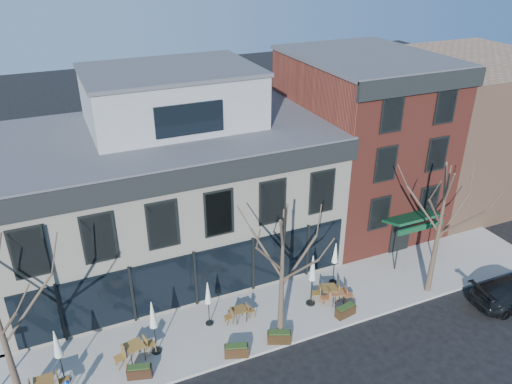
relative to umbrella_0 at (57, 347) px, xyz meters
name	(u,v)px	position (x,y,z in m)	size (l,w,h in m)	color
ground	(197,307)	(6.80, 2.63, -2.17)	(120.00, 120.00, 0.00)	black
sidewalk_front	(270,314)	(10.05, 0.48, -2.09)	(33.50, 4.70, 0.15)	gray
corner_building	(167,188)	(6.87, 7.70, 2.56)	(18.39, 10.39, 11.10)	beige
red_brick_building	(360,141)	(19.80, 7.61, 3.47)	(8.20, 11.78, 11.18)	maroon
bg_building	(464,125)	(29.80, 8.63, 2.83)	(12.00, 12.00, 10.00)	#8C664C
tree_corner	(1,328)	(-1.69, -0.58, 2.08)	(3.93, 3.98, 7.92)	#382B21
tree_mid	(282,275)	(9.81, -1.28, 1.63)	(3.50, 3.55, 7.04)	#382B21
tree_right	(439,229)	(18.81, -1.28, 1.85)	(3.72, 3.77, 7.48)	#382B21
cafe_set_1	(135,350)	(3.10, 0.06, -1.48)	(2.03, 0.95, 1.04)	brown
cafe_set_3	(240,313)	(8.44, 0.60, -1.58)	(1.63, 0.67, 0.86)	brown
cafe_set_4	(337,296)	(13.61, -0.22, -1.53)	(1.83, 0.85, 0.94)	brown
cafe_set_5	(329,292)	(13.37, 0.21, -1.51)	(1.92, 1.02, 0.99)	brown
umbrella_0	(57,347)	(0.00, 0.00, 0.00)	(0.46, 0.46, 2.86)	black
umbrella_1	(153,317)	(4.08, 0.15, 0.03)	(0.46, 0.46, 2.90)	black
umbrella_2	(208,295)	(6.95, 0.97, -0.22)	(0.41, 0.41, 2.54)	black
umbrella_3	(312,270)	(12.34, 0.28, 0.12)	(0.48, 0.48, 3.03)	black
umbrella_4	(335,255)	(14.41, 1.42, -0.19)	(0.41, 0.41, 2.59)	black
planter_0	(139,371)	(3.05, -1.02, -1.72)	(1.15, 0.71, 0.60)	black
planter_1	(236,350)	(7.40, -1.57, -1.71)	(1.19, 0.78, 0.62)	#311F10
planter_2	(279,337)	(9.59, -1.57, -1.70)	(1.21, 0.86, 0.63)	black
planter_3	(345,311)	(13.52, -1.23, -1.72)	(1.14, 0.61, 0.61)	#2F1F0F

